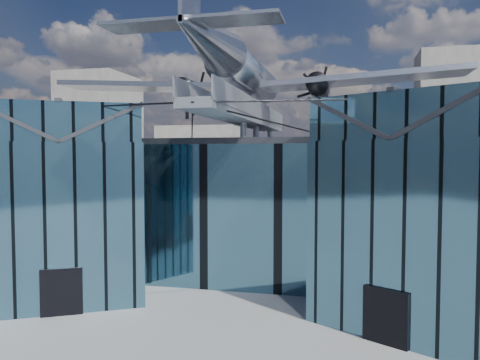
# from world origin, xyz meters

# --- Properties ---
(ground_plane) EXTENTS (120.00, 120.00, 0.00)m
(ground_plane) POSITION_xyz_m (0.00, 0.00, 0.00)
(ground_plane) COLOR gray
(museum) EXTENTS (32.88, 24.50, 17.60)m
(museum) POSITION_xyz_m (0.00, 5.82, 5.54)
(museum) COLOR #416E84
(museum) RESTS_ON ground
(bg_towers) EXTENTS (77.00, 24.50, 26.00)m
(bg_towers) POSITION_xyz_m (1.45, 50.49, 10.01)
(bg_towers) COLOR gray
(bg_towers) RESTS_ON ground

